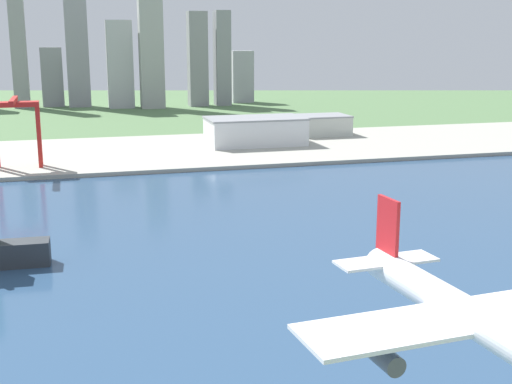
# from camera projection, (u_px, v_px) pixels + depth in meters

# --- Properties ---
(ground_plane) EXTENTS (2400.00, 2400.00, 0.00)m
(ground_plane) POSITION_uv_depth(u_px,v_px,m) (237.00, 227.00, 279.38)
(ground_plane) COLOR #517448
(water_bay) EXTENTS (840.00, 360.00, 0.15)m
(water_bay) POSITION_uv_depth(u_px,v_px,m) (282.00, 275.00, 223.02)
(water_bay) COLOR #2D4C70
(water_bay) RESTS_ON ground
(industrial_pier) EXTENTS (840.00, 140.00, 2.50)m
(industrial_pier) POSITION_uv_depth(u_px,v_px,m) (169.00, 151.00, 457.53)
(industrial_pier) COLOR #A6A699
(industrial_pier) RESTS_ON ground
(airplane_landing) EXTENTS (39.10, 45.70, 13.42)m
(airplane_landing) POSITION_uv_depth(u_px,v_px,m) (476.00, 321.00, 73.66)
(airplane_landing) COLOR white
(port_crane_red) EXTENTS (26.16, 38.26, 40.57)m
(port_crane_red) POSITION_uv_depth(u_px,v_px,m) (16.00, 117.00, 386.61)
(port_crane_red) COLOR red
(port_crane_red) RESTS_ON industrial_pier
(warehouse_main) EXTENTS (67.96, 38.78, 19.00)m
(warehouse_main) POSITION_uv_depth(u_px,v_px,m) (255.00, 131.00, 477.47)
(warehouse_main) COLOR white
(warehouse_main) RESTS_ON industrial_pier
(warehouse_annex) EXTENTS (42.39, 30.59, 15.25)m
(warehouse_annex) POSITION_uv_depth(u_px,v_px,m) (320.00, 125.00, 524.72)
(warehouse_annex) COLOR silver
(warehouse_annex) RESTS_ON industrial_pier
(distant_skyline) EXTENTS (329.30, 69.62, 158.50)m
(distant_skyline) POSITION_uv_depth(u_px,v_px,m) (114.00, 55.00, 750.61)
(distant_skyline) COLOR #ADADB4
(distant_skyline) RESTS_ON ground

